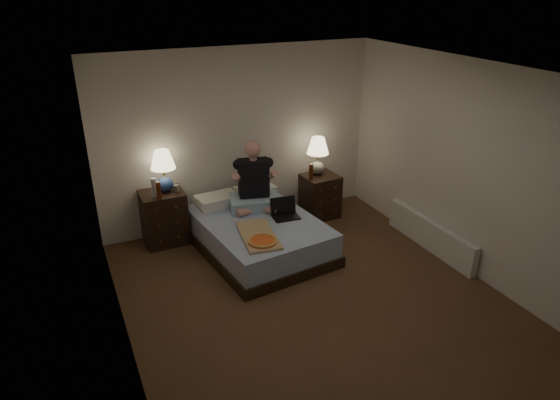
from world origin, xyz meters
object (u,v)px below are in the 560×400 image
water_bottle (154,187)px  laptop (286,209)px  nightstand_right (320,196)px  soda_can (176,189)px  beer_bottle_left (159,190)px  beer_bottle_right (311,172)px  person (254,176)px  lamp_left (164,171)px  pizza_box (263,242)px  lamp_right (318,156)px  radiator (430,235)px  bed (259,235)px  nightstand_left (164,217)px

water_bottle → laptop: 1.71m
nightstand_right → soda_can: (-2.10, 0.11, 0.45)m
beer_bottle_left → beer_bottle_right: bearing=-1.4°
beer_bottle_left → person: (1.21, -0.22, 0.07)m
water_bottle → lamp_left: bearing=34.8°
person → pizza_box: 1.11m
lamp_right → beer_bottle_right: size_ratio=2.43×
laptop → beer_bottle_left: bearing=161.1°
nightstand_right → beer_bottle_right: bearing=-166.8°
person → soda_can: bearing=175.1°
laptop → water_bottle: bearing=158.7°
radiator → lamp_left: bearing=151.0°
laptop → bed: bearing=171.5°
water_bottle → radiator: water_bottle is taller
nightstand_right → lamp_right: lamp_right is taller
lamp_left → beer_bottle_right: bearing=-7.4°
nightstand_right → radiator: bearing=-63.8°
lamp_right → person: person is taller
lamp_left → beer_bottle_left: size_ratio=2.43×
lamp_right → soda_can: bearing=179.3°
water_bottle → radiator: (3.23, -1.58, -0.65)m
lamp_right → pizza_box: size_ratio=0.74×
soda_can → laptop: soda_can is taller
nightstand_right → radiator: (0.84, -1.49, -0.12)m
soda_can → person: (0.96, -0.33, 0.14)m
lamp_left → nightstand_left: bearing=-165.5°
nightstand_left → lamp_left: 0.65m
nightstand_right → nightstand_left: bearing=172.0°
pizza_box → laptop: bearing=51.4°
soda_can → pizza_box: bearing=-63.2°
beer_bottle_right → nightstand_left: bearing=173.2°
laptop → pizza_box: 0.77m
water_bottle → laptop: bearing=-26.9°
pizza_box → bed: bearing=78.9°
water_bottle → soda_can: (0.29, 0.02, -0.07)m
soda_can → beer_bottle_left: bearing=-155.2°
bed → nightstand_left: nightstand_left is taller
nightstand_right → lamp_left: (-2.22, 0.21, 0.68)m
beer_bottle_left → nightstand_right: bearing=0.1°
soda_can → beer_bottle_left: 0.28m
person → pizza_box: (-0.30, -0.98, -0.43)m
nightstand_left → laptop: 1.66m
bed → beer_bottle_right: 1.28m
lamp_left → lamp_right: lamp_left is taller
lamp_right → beer_bottle_right: bearing=-141.7°
water_bottle → radiator: 3.65m
lamp_right → pizza_box: lamp_right is taller
bed → person: size_ratio=1.93×
bed → lamp_right: bearing=22.5°
nightstand_right → lamp_right: (-0.01, 0.09, 0.60)m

